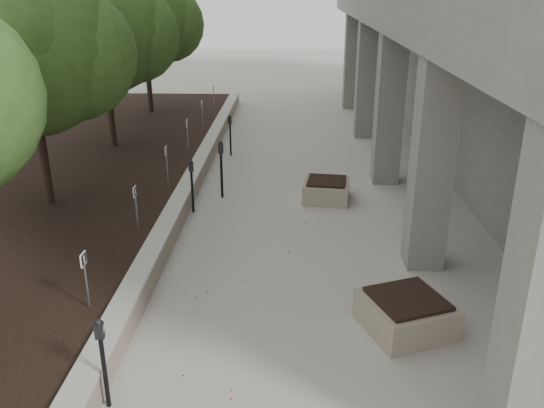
# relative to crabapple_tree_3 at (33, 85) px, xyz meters

# --- Properties ---
(retaining_wall) EXTENTS (0.39, 26.00, 0.50)m
(retaining_wall) POSITION_rel_crabapple_tree_3_xyz_m (2.97, 1.00, -2.87)
(retaining_wall) COLOR #9F907E
(retaining_wall) RESTS_ON ground
(planting_bed) EXTENTS (7.00, 26.00, 0.40)m
(planting_bed) POSITION_rel_crabapple_tree_3_xyz_m (-0.70, 1.00, -2.92)
(planting_bed) COLOR black
(planting_bed) RESTS_ON ground
(crabapple_tree_3) EXTENTS (4.60, 4.00, 5.44)m
(crabapple_tree_3) POSITION_rel_crabapple_tree_3_xyz_m (0.00, 0.00, 0.00)
(crabapple_tree_3) COLOR #2C4E1D
(crabapple_tree_3) RESTS_ON planting_bed
(crabapple_tree_4) EXTENTS (4.60, 4.00, 5.44)m
(crabapple_tree_4) POSITION_rel_crabapple_tree_3_xyz_m (0.00, 5.00, 0.00)
(crabapple_tree_4) COLOR #2C4E1D
(crabapple_tree_4) RESTS_ON planting_bed
(crabapple_tree_5) EXTENTS (4.60, 4.00, 5.44)m
(crabapple_tree_5) POSITION_rel_crabapple_tree_3_xyz_m (0.00, 10.00, 0.00)
(crabapple_tree_5) COLOR #2C4E1D
(crabapple_tree_5) RESTS_ON planting_bed
(parking_sign_3) EXTENTS (0.04, 0.22, 0.96)m
(parking_sign_3) POSITION_rel_crabapple_tree_3_xyz_m (2.45, -4.50, -2.24)
(parking_sign_3) COLOR black
(parking_sign_3) RESTS_ON planting_bed
(parking_sign_4) EXTENTS (0.04, 0.22, 0.96)m
(parking_sign_4) POSITION_rel_crabapple_tree_3_xyz_m (2.45, -1.50, -2.24)
(parking_sign_4) COLOR black
(parking_sign_4) RESTS_ON planting_bed
(parking_sign_5) EXTENTS (0.04, 0.22, 0.96)m
(parking_sign_5) POSITION_rel_crabapple_tree_3_xyz_m (2.45, 1.50, -2.24)
(parking_sign_5) COLOR black
(parking_sign_5) RESTS_ON planting_bed
(parking_sign_6) EXTENTS (0.04, 0.22, 0.96)m
(parking_sign_6) POSITION_rel_crabapple_tree_3_xyz_m (2.45, 4.50, -2.24)
(parking_sign_6) COLOR black
(parking_sign_6) RESTS_ON planting_bed
(parking_sign_7) EXTENTS (0.04, 0.22, 0.96)m
(parking_sign_7) POSITION_rel_crabapple_tree_3_xyz_m (2.45, 7.50, -2.24)
(parking_sign_7) COLOR black
(parking_sign_7) RESTS_ON planting_bed
(parking_sign_8) EXTENTS (0.04, 0.22, 0.96)m
(parking_sign_8) POSITION_rel_crabapple_tree_3_xyz_m (2.45, 10.50, -2.24)
(parking_sign_8) COLOR black
(parking_sign_8) RESTS_ON planting_bed
(parking_meter_2) EXTENTS (0.14, 0.11, 1.33)m
(parking_meter_2) POSITION_rel_crabapple_tree_3_xyz_m (3.25, -6.23, -2.46)
(parking_meter_2) COLOR black
(parking_meter_2) RESTS_ON ground
(parking_meter_3) EXTENTS (0.13, 0.10, 1.32)m
(parking_meter_3) POSITION_rel_crabapple_tree_3_xyz_m (3.25, 0.49, -2.46)
(parking_meter_3) COLOR black
(parking_meter_3) RESTS_ON ground
(parking_meter_4) EXTENTS (0.17, 0.13, 1.50)m
(parking_meter_4) POSITION_rel_crabapple_tree_3_xyz_m (3.83, 1.54, -2.37)
(parking_meter_4) COLOR black
(parking_meter_4) RESTS_ON ground
(parking_meter_5) EXTENTS (0.15, 0.12, 1.32)m
(parking_meter_5) POSITION_rel_crabapple_tree_3_xyz_m (3.66, 5.35, -2.46)
(parking_meter_5) COLOR black
(parking_meter_5) RESTS_ON ground
(planter_front) EXTENTS (1.62, 1.62, 0.58)m
(planter_front) POSITION_rel_crabapple_tree_3_xyz_m (7.45, -4.30, -2.83)
(planter_front) COLOR #9F907E
(planter_front) RESTS_ON ground
(planter_back) EXTENTS (1.27, 1.27, 0.53)m
(planter_back) POSITION_rel_crabapple_tree_3_xyz_m (6.50, 1.48, -2.86)
(planter_back) COLOR #9F907E
(planter_back) RESTS_ON ground
(berry_scatter) EXTENTS (3.30, 14.10, 0.02)m
(berry_scatter) POSITION_rel_crabapple_tree_3_xyz_m (4.70, -3.00, -3.11)
(berry_scatter) COLOR maroon
(berry_scatter) RESTS_ON ground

